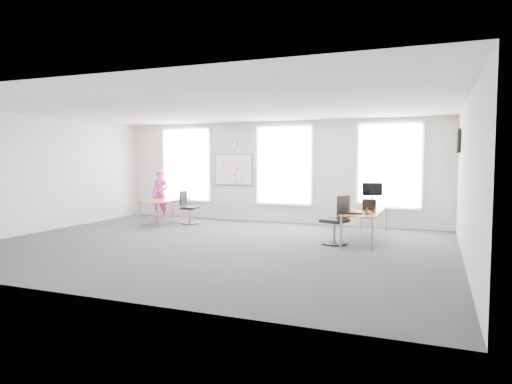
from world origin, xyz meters
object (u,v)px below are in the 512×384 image
at_px(chair_right, 337,223).
at_px(headphones, 370,210).
at_px(desk_right, 366,211).
at_px(desk_left, 166,202).
at_px(monitor, 372,191).
at_px(person, 160,194).
at_px(chair_left, 188,209).
at_px(keyboard, 352,213).

distance_m(chair_right, headphones, 0.80).
relative_size(desk_right, desk_left, 1.54).
relative_size(desk_right, chair_right, 2.64).
distance_m(desk_right, monitor, 1.28).
height_order(desk_left, person, person).
relative_size(desk_right, headphones, 15.07).
xyz_separation_m(desk_left, chair_right, (5.44, -1.62, -0.15)).
bearing_deg(monitor, desk_right, -99.35).
distance_m(headphones, monitor, 1.89).
xyz_separation_m(chair_right, chair_left, (-4.71, 1.65, -0.06)).
distance_m(desk_left, monitor, 5.95).
bearing_deg(chair_right, desk_left, -86.76).
height_order(desk_left, monitor, monitor).
bearing_deg(headphones, monitor, 115.64).
bearing_deg(headphones, chair_right, -130.24).
xyz_separation_m(keyboard, headphones, (0.32, 0.41, 0.04)).
bearing_deg(monitor, chair_right, -112.04).
bearing_deg(desk_right, chair_left, 172.99).
bearing_deg(desk_right, chair_right, -115.49).
height_order(chair_right, person, person).
xyz_separation_m(chair_left, headphones, (5.36, -1.27, 0.33)).
height_order(chair_left, monitor, monitor).
xyz_separation_m(chair_left, monitor, (5.17, 0.59, 0.62)).
bearing_deg(keyboard, desk_right, 70.39).
relative_size(keyboard, headphones, 2.25).
distance_m(desk_right, desk_left, 5.95).
xyz_separation_m(chair_right, keyboard, (0.34, -0.03, 0.23)).
distance_m(person, keyboard, 6.83).
bearing_deg(person, chair_right, -22.43).
height_order(desk_right, headphones, headphones).
distance_m(chair_left, person, 1.56).
height_order(chair_left, keyboard, chair_left).
height_order(desk_left, headphones, headphones).
distance_m(chair_left, monitor, 5.24).
xyz_separation_m(desk_right, chair_right, (-0.48, -1.01, -0.18)).
relative_size(desk_left, chair_left, 1.96).
bearing_deg(desk_right, person, 168.88).
relative_size(desk_left, keyboard, 4.34).
bearing_deg(desk_left, headphones, -11.54).
bearing_deg(monitor, chair_left, 176.06).
relative_size(desk_left, monitor, 3.29).
relative_size(person, monitor, 2.71).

